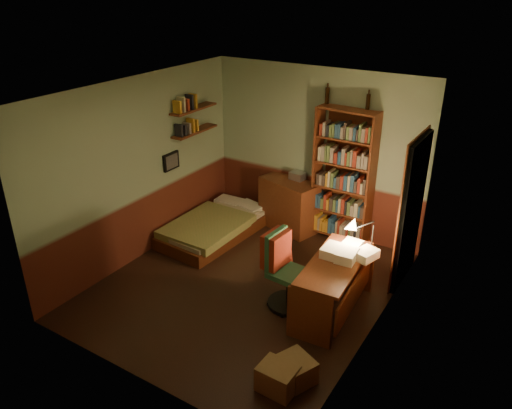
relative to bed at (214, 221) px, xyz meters
The scene contains 24 objects.
floor 1.51m from the bed, 36.94° to the right, with size 3.50×4.00×0.02m, color black.
ceiling 2.78m from the bed, 36.94° to the right, with size 3.50×4.00×0.02m, color silver.
wall_back 1.93m from the bed, 43.14° to the left, with size 3.50×0.02×2.60m, color #8CA584.
wall_left 1.49m from the bed, 122.50° to the right, with size 0.02×4.00×2.60m, color #8CA584.
wall_right 3.25m from the bed, 16.87° to the right, with size 0.02×4.00×2.60m, color #8CA584.
wall_front 3.31m from the bed, 67.72° to the right, with size 3.50×0.02×2.60m, color #8CA584.
doorway 3.03m from the bed, ahead, with size 0.06×0.90×2.00m, color black.
door_trim 3.00m from the bed, ahead, with size 0.02×0.98×2.08m, color #48200E.
bed is the anchor object (origin of this frame).
dresser 1.24m from the bed, 45.08° to the left, with size 0.93×0.47×0.83m, color #5E2B16.
mini_stereo 1.51m from the bed, 46.59° to the left, with size 0.23×0.18×0.12m, color #B2B2B7.
bookshelf 2.12m from the bed, 28.95° to the left, with size 0.89×0.28×2.08m, color #5E2B16.
bottle_left 2.58m from the bed, 38.45° to the left, with size 0.06×0.06×0.24m, color black.
bottle_right 2.95m from the bed, 28.50° to the left, with size 0.06×0.06×0.21m, color black.
desk 2.54m from the bed, 18.77° to the right, with size 0.55×1.34×0.72m, color #5E2B16.
paper_stack 2.78m from the bed, 11.58° to the right, with size 0.21×0.28×0.11m, color silver.
desk_lamp 2.79m from the bed, ahead, with size 0.18×0.18×0.61m, color black.
office_chair 2.13m from the bed, 27.69° to the right, with size 0.45×0.39×0.89m, color #306641.
red_jacket 2.43m from the bed, 25.50° to the right, with size 0.21×0.38×0.45m, color #A52C1D.
wall_shelf_lower 1.43m from the bed, 155.49° to the left, with size 0.20×0.90×0.03m, color #5E2B16.
wall_shelf_upper 1.76m from the bed, 155.49° to the left, with size 0.20×0.90×0.03m, color #5E2B16.
framed_picture 1.16m from the bed, 150.91° to the right, with size 0.04×0.32×0.26m, color black.
cardboard_box_a 3.35m from the bed, 42.71° to the right, with size 0.38×0.30×0.28m, color olive.
cardboard_box_b 3.28m from the bed, 38.73° to the right, with size 0.37×0.30×0.26m, color olive.
Camera 1 is at (3.09, -4.69, 3.83)m, focal length 35.00 mm.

